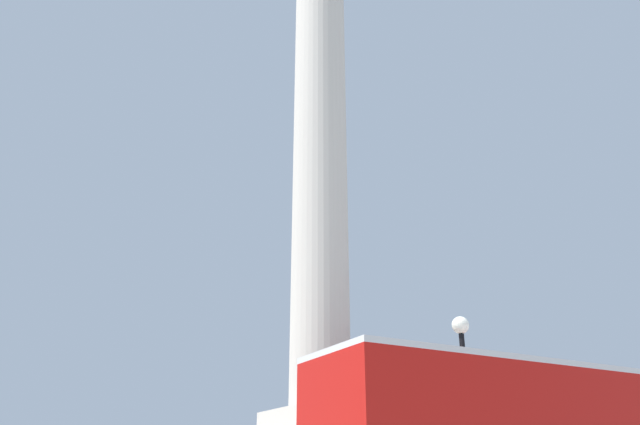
% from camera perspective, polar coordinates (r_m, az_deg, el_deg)
% --- Properties ---
extents(monument_column, '(6.04, 6.04, 27.47)m').
position_cam_1_polar(monument_column, '(19.34, 0.00, -3.79)').
color(monument_column, beige).
rests_on(monument_column, ground_plane).
extents(street_lamp, '(0.46, 0.46, 5.90)m').
position_cam_1_polar(street_lamp, '(16.79, 13.40, -17.16)').
color(street_lamp, black).
rests_on(street_lamp, ground_plane).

